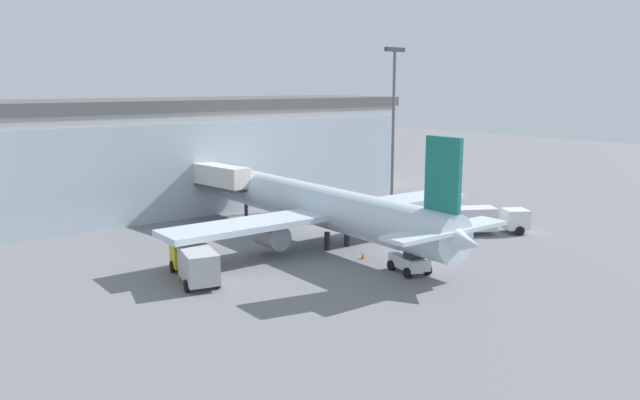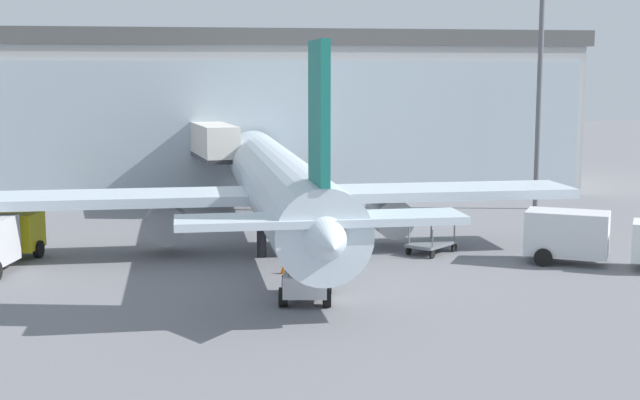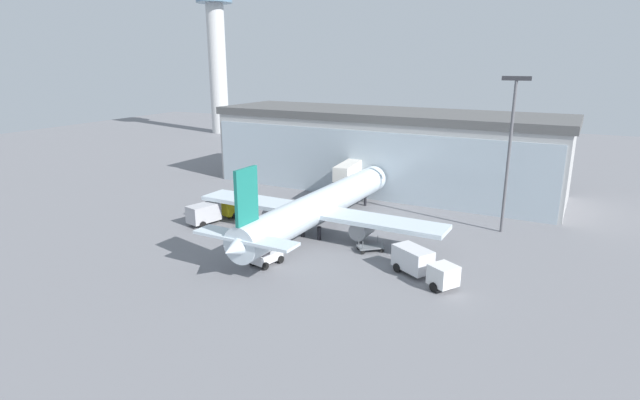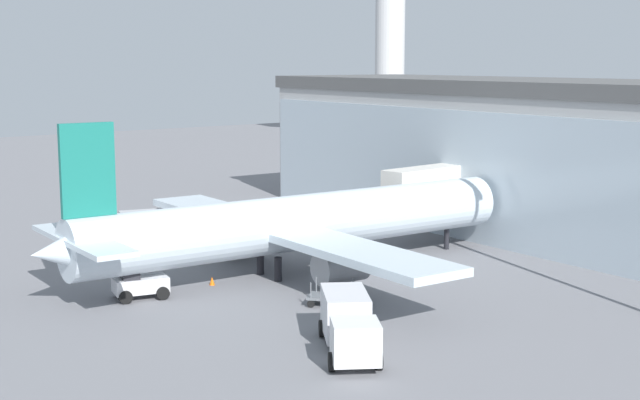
# 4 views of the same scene
# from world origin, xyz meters

# --- Properties ---
(ground) EXTENTS (240.00, 240.00, 0.00)m
(ground) POSITION_xyz_m (0.00, 0.00, 0.00)
(ground) COLOR slate
(terminal_building) EXTENTS (57.08, 18.97, 12.68)m
(terminal_building) POSITION_xyz_m (-0.01, 34.13, 6.34)
(terminal_building) COLOR #A8A8A8
(terminal_building) RESTS_ON ground
(jet_bridge) EXTENTS (3.35, 14.50, 5.98)m
(jet_bridge) POSITION_xyz_m (-1.97, 26.40, 4.61)
(jet_bridge) COLOR silver
(jet_bridge) RESTS_ON ground
(airplane) EXTENTS (31.88, 36.11, 10.76)m
(airplane) POSITION_xyz_m (0.38, 8.72, 3.41)
(airplane) COLOR silver
(airplane) RESTS_ON ground
(catering_truck) EXTENTS (4.16, 7.62, 2.65)m
(catering_truck) POSITION_xyz_m (-14.05, 6.64, 1.47)
(catering_truck) COLOR yellow
(catering_truck) RESTS_ON ground
(fuel_truck) EXTENTS (7.32, 5.83, 2.65)m
(fuel_truck) POSITION_xyz_m (15.04, 1.22, 1.47)
(fuel_truck) COLOR silver
(fuel_truck) RESTS_ON ground
(baggage_cart) EXTENTS (3.18, 3.01, 1.50)m
(baggage_cart) POSITION_xyz_m (8.11, 5.77, 0.50)
(baggage_cart) COLOR slate
(baggage_cart) RESTS_ON ground
(pushback_tug) EXTENTS (2.80, 3.53, 2.30)m
(pushback_tug) POSITION_xyz_m (-0.36, -2.45, 0.97)
(pushback_tug) COLOR silver
(pushback_tug) RESTS_ON ground
(safety_cone_nose) EXTENTS (0.36, 0.36, 0.55)m
(safety_cone_nose) POSITION_xyz_m (-0.39, 2.72, 0.28)
(safety_cone_nose) COLOR orange
(safety_cone_nose) RESTS_ON ground
(safety_cone_wingtip) EXTENTS (0.36, 0.36, 0.55)m
(safety_cone_wingtip) POSITION_xyz_m (-14.60, 7.98, 0.28)
(safety_cone_wingtip) COLOR orange
(safety_cone_wingtip) RESTS_ON ground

